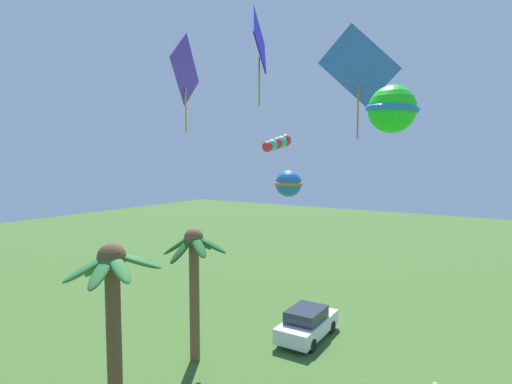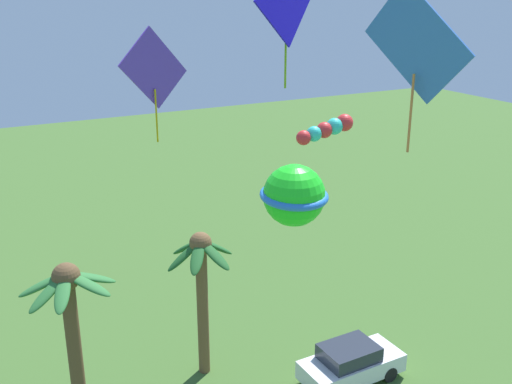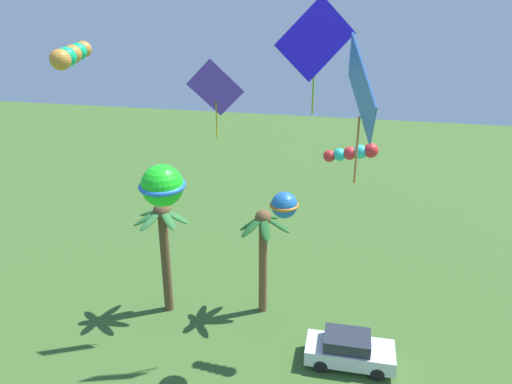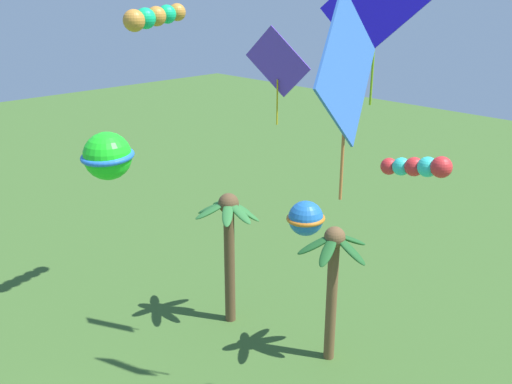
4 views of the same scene
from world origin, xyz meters
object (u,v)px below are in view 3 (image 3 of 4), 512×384
kite_diamond_6 (361,92)px  kite_diamond_1 (315,41)px  kite_tube_0 (353,153)px  palm_tree_0 (263,240)px  kite_ball_4 (162,186)px  kite_ball_3 (284,205)px  parked_car_0 (349,350)px  kite_tube_2 (71,55)px  kite_diamond_5 (216,89)px  palm_tree_1 (164,235)px

kite_diamond_6 → kite_diamond_1: bearing=117.0°
kite_tube_0 → kite_diamond_6: size_ratio=0.46×
palm_tree_0 → kite_ball_4: (-1.28, -8.41, 5.86)m
kite_ball_3 → kite_diamond_6: bearing=-35.4°
parked_car_0 → kite_tube_2: 17.66m
palm_tree_0 → kite_tube_2: 12.17m
kite_tube_0 → kite_tube_2: bearing=-178.2°
palm_tree_0 → kite_ball_3: bearing=-65.7°
kite_tube_2 → kite_ball_4: bearing=-43.3°
parked_car_0 → kite_ball_3: 7.56m
parked_car_0 → kite_tube_2: bearing=175.5°
kite_ball_4 → kite_diamond_5: kite_diamond_5 is taller
palm_tree_0 → kite_diamond_1: bearing=-36.5°
kite_tube_0 → kite_tube_2: 12.61m
parked_car_0 → kite_ball_4: kite_ball_4 is taller
parked_car_0 → kite_tube_0: (-0.53, 1.38, 8.68)m
palm_tree_1 → parked_car_0: size_ratio=1.54×
parked_car_0 → kite_tube_2: kite_tube_2 is taller
kite_tube_0 → kite_diamond_6: (0.21, -3.81, 3.09)m
kite_diamond_6 → kite_tube_0: bearing=93.1°
palm_tree_0 → palm_tree_1: (-4.85, -1.04, 0.22)m
palm_tree_0 → kite_diamond_6: 10.94m
kite_diamond_1 → kite_tube_2: size_ratio=1.41×
palm_tree_0 → kite_tube_2: size_ratio=1.82×
palm_tree_0 → kite_diamond_1: size_ratio=1.29×
palm_tree_0 → kite_diamond_6: bearing=-52.1°
kite_ball_3 → kite_diamond_6: size_ratio=0.34×
parked_car_0 → kite_ball_4: size_ratio=2.43×
parked_car_0 → kite_tube_2: (-12.60, 1.00, 12.33)m
kite_ball_4 → kite_diamond_6: (5.58, 2.88, 2.54)m
palm_tree_0 → parked_car_0: palm_tree_0 is taller
palm_tree_1 → kite_ball_3: size_ratio=3.75×
kite_tube_2 → palm_tree_1: bearing=18.6°
palm_tree_0 → kite_ball_4: bearing=-98.7°
kite_ball_4 → kite_diamond_6: bearing=27.3°
kite_diamond_1 → kite_ball_4: bearing=-118.9°
kite_diamond_1 → kite_diamond_6: (1.92, -3.77, -1.26)m
palm_tree_1 → kite_diamond_5: size_ratio=1.78×
palm_tree_1 → kite_ball_3: (6.49, -2.59, 3.32)m
kite_diamond_1 → kite_tube_2: (-10.36, -0.34, -0.71)m
kite_tube_0 → kite_diamond_5: size_ratio=0.65×
kite_tube_2 → kite_diamond_6: 12.76m
parked_car_0 → palm_tree_1: bearing=167.8°
kite_diamond_5 → palm_tree_0: bearing=36.5°
palm_tree_1 → kite_ball_4: bearing=-64.2°
palm_tree_0 → kite_diamond_1: kite_diamond_1 is taller
kite_tube_2 → kite_diamond_6: size_ratio=0.66×
palm_tree_1 → kite_tube_2: 9.33m
palm_tree_1 → kite_diamond_5: 8.00m
kite_tube_0 → kite_ball_4: bearing=-128.8°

